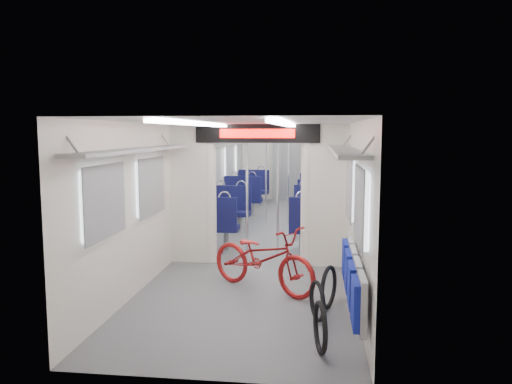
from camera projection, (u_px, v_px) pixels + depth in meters
carriage at (268, 166)px, 9.85m from camera, size 12.00×12.02×2.31m
bicycle at (263, 258)px, 6.83m from camera, size 1.79×1.45×0.91m
flip_bench at (353, 278)px, 5.47m from camera, size 0.12×2.11×0.52m
bike_hoop_a at (320, 330)px, 4.89m from camera, size 0.15×0.53×0.53m
bike_hoop_b at (317, 303)px, 5.73m from camera, size 0.20×0.47×0.48m
bike_hoop_c at (329, 289)px, 6.17m from camera, size 0.23×0.52×0.54m
seat_bay_near_left at (222, 213)px, 10.11m from camera, size 0.92×2.11×1.11m
seat_bay_near_right at (315, 213)px, 9.95m from camera, size 0.94×2.19×1.14m
seat_bay_far_left at (248, 190)px, 14.00m from camera, size 0.96×2.31×1.17m
seat_bay_far_right at (315, 192)px, 13.60m from camera, size 0.91×2.07×1.10m
stanchion_near_left at (247, 192)px, 8.54m from camera, size 0.04×0.04×2.30m
stanchion_near_right at (278, 191)px, 8.76m from camera, size 0.04×0.04×2.30m
stanchion_far_left at (266, 175)px, 11.86m from camera, size 0.04×0.04×2.30m
stanchion_far_right at (288, 176)px, 11.73m from camera, size 0.04×0.04×2.30m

